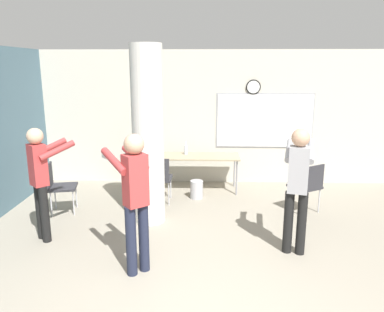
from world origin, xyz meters
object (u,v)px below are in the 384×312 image
person_playing_front (135,193)px  person_watching_back (41,175)px  person_playing_side (298,181)px  bottle_on_table (186,149)px  folding_table (195,158)px  chair_mid_room (308,184)px  chair_by_left_wall (58,184)px  chair_table_left (159,176)px

person_playing_front → person_watching_back: size_ratio=1.05×
person_playing_side → bottle_on_table: bearing=120.6°
bottle_on_table → person_playing_front: bearing=-98.0°
folding_table → chair_mid_room: (1.96, -1.15, -0.16)m
chair_by_left_wall → person_playing_side: person_playing_side is taller
bottle_on_table → chair_table_left: bearing=-117.9°
folding_table → chair_table_left: 0.99m
folding_table → bottle_on_table: 0.26m
folding_table → chair_table_left: chair_table_left is taller
folding_table → person_playing_side: size_ratio=1.04×
folding_table → person_playing_front: 3.22m
bottle_on_table → person_playing_side: 3.12m
person_playing_side → chair_table_left: bearing=138.0°
chair_mid_room → person_playing_front: bearing=-142.6°
person_watching_back → person_playing_side: (3.52, -0.28, 0.04)m
bottle_on_table → person_watching_back: 3.08m
person_watching_back → chair_mid_room: bearing=15.7°
bottle_on_table → chair_by_left_wall: bearing=-147.2°
folding_table → chair_by_left_wall: chair_by_left_wall is taller
folding_table → person_playing_front: person_playing_front is taller
chair_mid_room → chair_by_left_wall: same height
chair_by_left_wall → bottle_on_table: bearing=32.8°
chair_by_left_wall → folding_table: bearing=28.8°
chair_by_left_wall → person_watching_back: 1.14m
bottle_on_table → chair_table_left: (-0.45, -0.85, -0.32)m
person_playing_side → person_playing_front: bearing=-164.7°
folding_table → person_playing_side: (1.40, -2.58, 0.33)m
person_playing_front → person_playing_side: person_playing_front is taller
chair_mid_room → person_playing_side: (-0.56, -1.43, 0.49)m
chair_table_left → person_watching_back: person_watching_back is taller
person_watching_back → person_playing_front: bearing=-29.6°
person_playing_side → folding_table: bearing=118.5°
bottle_on_table → chair_by_left_wall: 2.54m
chair_table_left → person_playing_front: bearing=-90.1°
folding_table → chair_table_left: (-0.63, -0.75, -0.16)m
chair_by_left_wall → chair_mid_room: bearing=1.5°
bottle_on_table → chair_table_left: size_ratio=0.31×
person_watching_back → person_playing_side: size_ratio=0.97×
folding_table → person_playing_side: person_playing_side is taller
bottle_on_table → person_playing_front: (-0.45, -3.24, 0.19)m
chair_table_left → chair_by_left_wall: bearing=-162.7°
chair_table_left → chair_by_left_wall: size_ratio=1.00×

